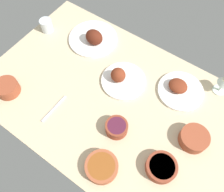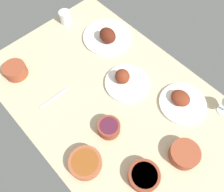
{
  "view_description": "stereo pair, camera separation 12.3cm",
  "coord_description": "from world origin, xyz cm",
  "px_view_note": "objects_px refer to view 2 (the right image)",
  "views": [
    {
      "loc": [
        -34.28,
        48.7,
        113.59
      ],
      "look_at": [
        0.0,
        0.0,
        6.0
      ],
      "focal_mm": 37.38,
      "sensor_mm": 36.0,
      "label": 1
    },
    {
      "loc": [
        -43.54,
        40.63,
        113.59
      ],
      "look_at": [
        0.0,
        0.0,
        6.0
      ],
      "focal_mm": 37.38,
      "sensor_mm": 36.0,
      "label": 2
    }
  ],
  "objects_px": {
    "fork_loose": "(54,98)",
    "plate_center_main": "(125,81)",
    "plate_far_side": "(107,36)",
    "bowl_onions": "(109,128)",
    "plate_near_viewer": "(182,102)",
    "bowl_potatoes": "(144,176)",
    "bowl_sauce": "(184,154)",
    "bowl_cream": "(15,70)",
    "water_tumbler": "(65,17)",
    "bowl_soup": "(85,163)"
  },
  "relations": [
    {
      "from": "plate_far_side",
      "to": "fork_loose",
      "type": "bearing_deg",
      "value": 103.02
    },
    {
      "from": "plate_far_side",
      "to": "bowl_potatoes",
      "type": "bearing_deg",
      "value": 148.68
    },
    {
      "from": "bowl_onions",
      "to": "bowl_potatoes",
      "type": "xyz_separation_m",
      "value": [
        -0.27,
        0.04,
        -0.0
      ]
    },
    {
      "from": "bowl_sauce",
      "to": "fork_loose",
      "type": "bearing_deg",
      "value": 21.29
    },
    {
      "from": "bowl_sauce",
      "to": "bowl_cream",
      "type": "distance_m",
      "value": 0.99
    },
    {
      "from": "bowl_potatoes",
      "to": "plate_center_main",
      "type": "bearing_deg",
      "value": -35.3
    },
    {
      "from": "plate_near_viewer",
      "to": "bowl_potatoes",
      "type": "relative_size",
      "value": 1.75
    },
    {
      "from": "water_tumbler",
      "to": "fork_loose",
      "type": "bearing_deg",
      "value": 135.95
    },
    {
      "from": "plate_far_side",
      "to": "bowl_sauce",
      "type": "distance_m",
      "value": 0.81
    },
    {
      "from": "bowl_onions",
      "to": "fork_loose",
      "type": "relative_size",
      "value": 0.61
    },
    {
      "from": "fork_loose",
      "to": "bowl_potatoes",
      "type": "bearing_deg",
      "value": -84.33
    },
    {
      "from": "bowl_sauce",
      "to": "bowl_soup",
      "type": "distance_m",
      "value": 0.46
    },
    {
      "from": "plate_center_main",
      "to": "bowl_potatoes",
      "type": "bearing_deg",
      "value": 144.7
    },
    {
      "from": "plate_near_viewer",
      "to": "bowl_onions",
      "type": "relative_size",
      "value": 2.22
    },
    {
      "from": "bowl_potatoes",
      "to": "bowl_cream",
      "type": "bearing_deg",
      "value": 7.35
    },
    {
      "from": "bowl_soup",
      "to": "bowl_potatoes",
      "type": "bearing_deg",
      "value": -145.26
    },
    {
      "from": "bowl_potatoes",
      "to": "water_tumbler",
      "type": "height_order",
      "value": "water_tumbler"
    },
    {
      "from": "plate_far_side",
      "to": "bowl_soup",
      "type": "xyz_separation_m",
      "value": [
        -0.5,
        0.59,
        -0.0
      ]
    },
    {
      "from": "bowl_cream",
      "to": "bowl_potatoes",
      "type": "bearing_deg",
      "value": -172.65
    },
    {
      "from": "bowl_soup",
      "to": "plate_center_main",
      "type": "bearing_deg",
      "value": -66.76
    },
    {
      "from": "bowl_sauce",
      "to": "plate_near_viewer",
      "type": "bearing_deg",
      "value": -49.74
    },
    {
      "from": "plate_far_side",
      "to": "plate_near_viewer",
      "type": "height_order",
      "value": "plate_far_side"
    },
    {
      "from": "plate_center_main",
      "to": "plate_far_side",
      "type": "relative_size",
      "value": 0.83
    },
    {
      "from": "bowl_potatoes",
      "to": "fork_loose",
      "type": "xyz_separation_m",
      "value": [
        0.6,
        0.05,
        -0.02
      ]
    },
    {
      "from": "plate_center_main",
      "to": "bowl_onions",
      "type": "bearing_deg",
      "value": 119.05
    },
    {
      "from": "water_tumbler",
      "to": "bowl_onions",
      "type": "bearing_deg",
      "value": 157.72
    },
    {
      "from": "plate_far_side",
      "to": "bowl_soup",
      "type": "height_order",
      "value": "plate_far_side"
    },
    {
      "from": "plate_near_viewer",
      "to": "bowl_cream",
      "type": "relative_size",
      "value": 1.96
    },
    {
      "from": "plate_near_viewer",
      "to": "bowl_potatoes",
      "type": "xyz_separation_m",
      "value": [
        -0.12,
        0.42,
        0.01
      ]
    },
    {
      "from": "water_tumbler",
      "to": "bowl_potatoes",
      "type": "bearing_deg",
      "value": 161.3
    },
    {
      "from": "plate_near_viewer",
      "to": "bowl_sauce",
      "type": "distance_m",
      "value": 0.28
    },
    {
      "from": "plate_center_main",
      "to": "bowl_sauce",
      "type": "bearing_deg",
      "value": 169.66
    },
    {
      "from": "bowl_cream",
      "to": "fork_loose",
      "type": "relative_size",
      "value": 0.69
    },
    {
      "from": "plate_far_side",
      "to": "bowl_onions",
      "type": "relative_size",
      "value": 2.69
    },
    {
      "from": "plate_center_main",
      "to": "bowl_sauce",
      "type": "xyz_separation_m",
      "value": [
        -0.47,
        0.09,
        0.01
      ]
    },
    {
      "from": "plate_center_main",
      "to": "water_tumbler",
      "type": "height_order",
      "value": "plate_center_main"
    },
    {
      "from": "bowl_cream",
      "to": "bowl_sauce",
      "type": "bearing_deg",
      "value": -161.23
    },
    {
      "from": "plate_center_main",
      "to": "bowl_onions",
      "type": "distance_m",
      "value": 0.29
    },
    {
      "from": "plate_far_side",
      "to": "bowl_cream",
      "type": "height_order",
      "value": "plate_far_side"
    },
    {
      "from": "plate_near_viewer",
      "to": "bowl_soup",
      "type": "distance_m",
      "value": 0.58
    },
    {
      "from": "plate_center_main",
      "to": "bowl_sauce",
      "type": "relative_size",
      "value": 1.78
    },
    {
      "from": "plate_far_side",
      "to": "water_tumbler",
      "type": "xyz_separation_m",
      "value": [
        0.3,
        0.09,
        0.01
      ]
    },
    {
      "from": "plate_far_side",
      "to": "water_tumbler",
      "type": "relative_size",
      "value": 3.83
    },
    {
      "from": "fork_loose",
      "to": "plate_center_main",
      "type": "bearing_deg",
      "value": -28.45
    },
    {
      "from": "bowl_potatoes",
      "to": "fork_loose",
      "type": "distance_m",
      "value": 0.61
    },
    {
      "from": "bowl_sauce",
      "to": "bowl_potatoes",
      "type": "bearing_deg",
      "value": 73.53
    },
    {
      "from": "plate_near_viewer",
      "to": "plate_far_side",
      "type": "bearing_deg",
      "value": -1.66
    },
    {
      "from": "fork_loose",
      "to": "plate_near_viewer",
      "type": "bearing_deg",
      "value": -45.06
    },
    {
      "from": "water_tumbler",
      "to": "bowl_sauce",
      "type": "bearing_deg",
      "value": 172.7
    },
    {
      "from": "plate_center_main",
      "to": "bowl_cream",
      "type": "xyz_separation_m",
      "value": [
        0.46,
        0.4,
        0.01
      ]
    }
  ]
}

